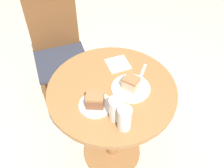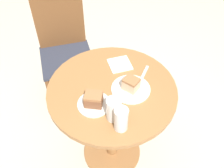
{
  "view_description": "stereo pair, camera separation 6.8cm",
  "coord_description": "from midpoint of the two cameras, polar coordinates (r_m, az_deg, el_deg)",
  "views": [
    {
      "loc": [
        -0.47,
        -0.95,
        1.93
      ],
      "look_at": [
        0.0,
        0.0,
        0.81
      ],
      "focal_mm": 42.0,
      "sensor_mm": 36.0,
      "label": 1
    },
    {
      "loc": [
        -0.4,
        -0.98,
        1.93
      ],
      "look_at": [
        0.0,
        0.0,
        0.81
      ],
      "focal_mm": 42.0,
      "sensor_mm": 36.0,
      "label": 2
    }
  ],
  "objects": [
    {
      "name": "glass_water",
      "position": [
        1.35,
        1.27,
        -7.77
      ],
      "size": [
        0.07,
        0.07,
        0.14
      ],
      "color": "silver",
      "rests_on": "table"
    },
    {
      "name": "cake_slice_far",
      "position": [
        1.45,
        -5.06,
        -3.54
      ],
      "size": [
        0.13,
        0.12,
        0.08
      ],
      "rotation": [
        0.0,
        0.0,
        1.05
      ],
      "color": "brown",
      "rests_on": "plate_far"
    },
    {
      "name": "ground_plane",
      "position": [
        2.2,
        -0.92,
        -14.57
      ],
      "size": [
        8.0,
        8.0,
        0.0
      ],
      "primitive_type": "plane",
      "color": "beige"
    },
    {
      "name": "plate_near",
      "position": [
        1.57,
        2.86,
        -0.94
      ],
      "size": [
        0.23,
        0.23,
        0.01
      ],
      "color": "silver",
      "rests_on": "table"
    },
    {
      "name": "plate_far",
      "position": [
        1.49,
        -4.95,
        -4.61
      ],
      "size": [
        0.19,
        0.19,
        0.01
      ],
      "color": "silver",
      "rests_on": "table"
    },
    {
      "name": "napkin_stack",
      "position": [
        1.72,
        0.12,
        4.35
      ],
      "size": [
        0.15,
        0.15,
        0.01
      ],
      "rotation": [
        0.0,
        0.0,
        -0.1
      ],
      "color": "white",
      "rests_on": "table"
    },
    {
      "name": "cake_slice_near",
      "position": [
        1.54,
        2.92,
        0.16
      ],
      "size": [
        0.11,
        0.11,
        0.08
      ],
      "rotation": [
        0.0,
        0.0,
        3.69
      ],
      "color": "beige",
      "rests_on": "plate_near"
    },
    {
      "name": "chair",
      "position": [
        2.29,
        -12.29,
        7.09
      ],
      "size": [
        0.48,
        0.47,
        0.98
      ],
      "rotation": [
        0.0,
        0.0,
        -0.13
      ],
      "color": "brown",
      "rests_on": "ground_plane"
    },
    {
      "name": "glass_lemonade",
      "position": [
        1.39,
        -0.45,
        -5.67
      ],
      "size": [
        0.08,
        0.08,
        0.14
      ],
      "color": "silver",
      "rests_on": "table"
    },
    {
      "name": "fork",
      "position": [
        1.66,
        5.34,
        2.16
      ],
      "size": [
        0.15,
        0.14,
        0.0
      ],
      "rotation": [
        0.0,
        0.0,
        0.78
      ],
      "color": "silver",
      "rests_on": "table"
    },
    {
      "name": "table",
      "position": [
        1.73,
        -1.13,
        -5.74
      ],
      "size": [
        0.79,
        0.79,
        0.77
      ],
      "color": "#9E6B3D",
      "rests_on": "ground_plane"
    }
  ]
}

